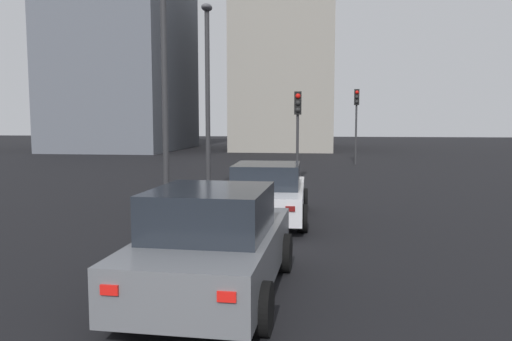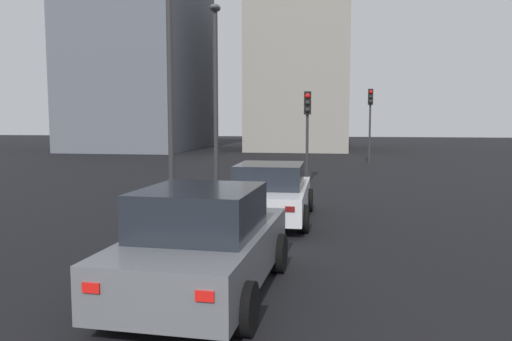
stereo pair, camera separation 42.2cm
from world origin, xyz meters
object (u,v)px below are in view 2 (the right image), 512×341
traffic_light_near_left (370,111)px  street_lamp_kerbside (169,22)px  car_white_lead (271,193)px  traffic_light_near_right (307,118)px  street_lamp_far (216,82)px  car_grey_second (204,244)px

traffic_light_near_left → street_lamp_kerbside: 17.21m
car_white_lead → traffic_light_near_left: bearing=-12.6°
car_white_lead → traffic_light_near_right: bearing=-4.5°
traffic_light_near_right → traffic_light_near_left: bearing=158.4°
car_white_lead → traffic_light_near_right: 7.64m
street_lamp_far → street_lamp_kerbside: bearing=174.1°
car_grey_second → street_lamp_far: size_ratio=0.64×
car_grey_second → street_lamp_kerbside: size_ratio=0.46×
street_lamp_far → car_white_lead: bearing=-149.8°
car_grey_second → car_white_lead: bearing=-0.1°
traffic_light_near_right → street_lamp_kerbside: size_ratio=0.41×
car_grey_second → traffic_light_near_left: size_ratio=0.94×
car_white_lead → street_lamp_kerbside: (0.82, 2.90, 4.45)m
car_grey_second → traffic_light_near_right: size_ratio=1.11×
car_white_lead → car_grey_second: (-5.52, 0.18, 0.05)m
traffic_light_near_right → street_lamp_kerbside: bearing=-31.0°
traffic_light_near_left → street_lamp_far: size_ratio=0.67×
car_grey_second → street_lamp_kerbside: street_lamp_kerbside is taller
car_grey_second → street_lamp_kerbside: bearing=25.0°
car_grey_second → street_lamp_far: (9.88, 2.36, 3.08)m
car_grey_second → street_lamp_far: 10.61m
car_grey_second → traffic_light_near_right: bearing=-0.8°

